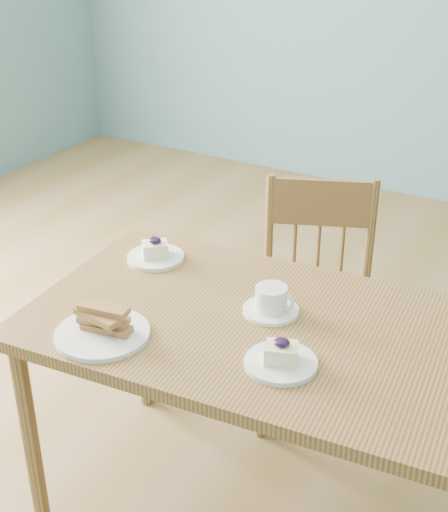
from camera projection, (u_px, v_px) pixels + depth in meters
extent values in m
cube|color=olive|center=(217.00, 447.00, 2.39)|extent=(5.00, 5.00, 0.01)
cube|color=#9E6D3C|center=(265.00, 329.00, 1.84)|extent=(1.30, 0.81, 0.04)
cylinder|color=#9E6D3C|center=(30.00, 437.00, 1.96)|extent=(0.05, 0.05, 0.63)
cylinder|color=#9E6D3C|center=(143.00, 329.00, 2.44)|extent=(0.05, 0.05, 0.63)
cube|color=#9E6D3C|center=(315.00, 318.00, 2.37)|extent=(0.49, 0.48, 0.04)
cylinder|color=#9E6D3C|center=(261.00, 391.00, 2.35)|extent=(0.03, 0.03, 0.37)
cylinder|color=#9E6D3C|center=(361.00, 399.00, 2.31)|extent=(0.03, 0.03, 0.37)
cylinder|color=#9E6D3C|center=(268.00, 340.00, 2.62)|extent=(0.03, 0.03, 0.37)
cylinder|color=#9E6D3C|center=(357.00, 346.00, 2.58)|extent=(0.03, 0.03, 0.37)
cylinder|color=#9E6D3C|center=(269.00, 233.00, 2.43)|extent=(0.03, 0.03, 0.42)
cylinder|color=#9E6D3C|center=(370.00, 238.00, 2.39)|extent=(0.03, 0.03, 0.42)
cube|color=#9E6D3C|center=(322.00, 202.00, 2.35)|extent=(0.31, 0.15, 0.16)
cylinder|color=#9E6D3C|center=(294.00, 257.00, 2.46)|extent=(0.01, 0.01, 0.25)
cylinder|color=#9E6D3C|center=(318.00, 258.00, 2.45)|extent=(0.01, 0.01, 0.25)
cylinder|color=#9E6D3C|center=(341.00, 259.00, 2.44)|extent=(0.01, 0.01, 0.25)
cylinder|color=white|center=(281.00, 363.00, 1.67)|extent=(0.17, 0.17, 0.01)
cube|color=#FFF2C3|center=(281.00, 353.00, 1.65)|extent=(0.09, 0.08, 0.04)
ellipsoid|color=black|center=(282.00, 342.00, 1.64)|extent=(0.04, 0.04, 0.02)
sphere|color=black|center=(287.00, 343.00, 1.64)|extent=(0.02, 0.02, 0.02)
sphere|color=black|center=(280.00, 340.00, 1.65)|extent=(0.02, 0.02, 0.02)
sphere|color=black|center=(281.00, 345.00, 1.63)|extent=(0.02, 0.02, 0.02)
cylinder|color=white|center=(156.00, 257.00, 2.15)|extent=(0.17, 0.17, 0.01)
cube|color=#FFF2C3|center=(155.00, 249.00, 2.13)|extent=(0.10, 0.09, 0.04)
ellipsoid|color=black|center=(155.00, 240.00, 2.12)|extent=(0.04, 0.04, 0.02)
sphere|color=black|center=(159.00, 241.00, 2.12)|extent=(0.02, 0.02, 0.02)
sphere|color=black|center=(154.00, 239.00, 2.13)|extent=(0.02, 0.02, 0.02)
sphere|color=black|center=(154.00, 242.00, 2.11)|extent=(0.02, 0.02, 0.02)
cylinder|color=white|center=(271.00, 310.00, 1.88)|extent=(0.15, 0.15, 0.01)
cylinder|color=white|center=(271.00, 298.00, 1.86)|extent=(0.09, 0.09, 0.06)
cylinder|color=#996F44|center=(271.00, 290.00, 1.85)|extent=(0.07, 0.07, 0.00)
torus|color=white|center=(286.00, 302.00, 1.84)|extent=(0.05, 0.01, 0.05)
cylinder|color=white|center=(102.00, 334.00, 1.78)|extent=(0.24, 0.24, 0.01)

